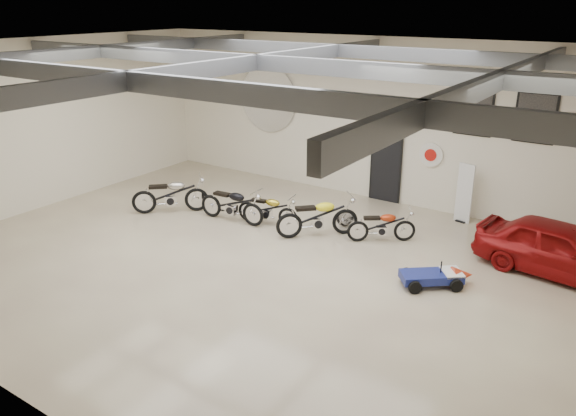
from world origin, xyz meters
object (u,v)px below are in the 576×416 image
Objects in this scene: motorcycle_black at (231,204)px; go_kart at (438,273)px; motorcycle_silver at (170,194)px; vintage_car at (561,249)px; banner_stand at (465,192)px; motorcycle_yellow at (317,216)px; motorcycle_gold at (267,209)px; motorcycle_red at (382,225)px.

motorcycle_black is 6.28m from go_kart.
motorcycle_silver is 10.56m from vintage_car.
banner_stand reaches higher than motorcycle_yellow.
motorcycle_gold reaches higher than go_kart.
go_kart is (5.26, -0.86, -0.17)m from motorcycle_gold.
banner_stand is 5.59m from motorcycle_gold.
motorcycle_gold is (2.98, 0.82, -0.10)m from motorcycle_silver.
go_kart is at bearing -72.31° from motorcycle_red.
motorcycle_yellow is at bearing 108.90° from vintage_car.
motorcycle_silver reaches higher than motorcycle_gold.
motorcycle_gold is at bearing 136.97° from motorcycle_yellow.
motorcycle_yellow is at bearing -119.31° from banner_stand.
vintage_car is at bearing -22.68° from banner_stand.
motorcycle_black is at bearing -30.20° from motorcycle_silver.
banner_stand reaches higher than motorcycle_black.
vintage_car reaches higher than motorcycle_gold.
banner_stand is 4.23m from go_kart.
go_kart is at bearing -8.61° from motorcycle_black.
motorcycle_red is (4.17, 1.07, -0.08)m from motorcycle_black.
motorcycle_silver is 8.25m from go_kart.
banner_stand is 0.86× the size of motorcycle_black.
motorcycle_silver is 6.34m from motorcycle_red.
motorcycle_red is at bearing -104.55° from banner_stand.
motorcycle_gold is at bearing 16.52° from motorcycle_black.
motorcycle_red is (6.16, 1.51, -0.11)m from motorcycle_silver.
motorcycle_red is 2.61m from go_kart.
motorcycle_yellow is at bearing 126.87° from go_kart.
motorcycle_gold is (0.99, 0.38, -0.07)m from motorcycle_black.
banner_stand is 0.98× the size of motorcycle_gold.
vintage_car is (10.37, 2.01, 0.07)m from motorcycle_silver.
motorcycle_silver reaches higher than motorcycle_black.
motorcycle_gold is at bearing -131.19° from banner_stand.
motorcycle_yellow is 1.25× the size of motorcycle_red.
motorcycle_yellow is (-2.91, -3.20, -0.31)m from banner_stand.
go_kart is at bearing 141.84° from vintage_car.
banner_stand reaches higher than motorcycle_red.
go_kart is (0.75, -4.12, -0.59)m from banner_stand.
banner_stand is 8.54m from motorcycle_silver.
motorcycle_silver is 0.58× the size of vintage_car.
banner_stand reaches higher than motorcycle_gold.
banner_stand is at bearing 29.24° from motorcycle_black.
vintage_car is at bearing -0.52° from motorcycle_gold.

